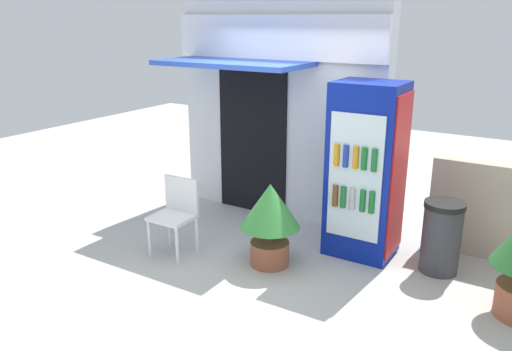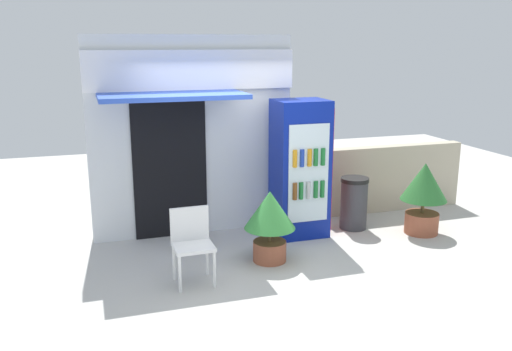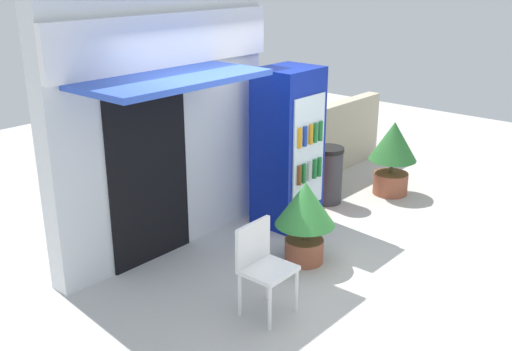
% 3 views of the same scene
% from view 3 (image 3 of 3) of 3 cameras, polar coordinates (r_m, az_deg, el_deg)
% --- Properties ---
extents(ground, '(16.00, 16.00, 0.00)m').
position_cam_3_polar(ground, '(6.50, 4.21, -9.16)').
color(ground, beige).
extents(storefront_building, '(2.92, 1.20, 2.85)m').
position_cam_3_polar(storefront_building, '(6.61, -8.83, 5.06)').
color(storefront_building, silver).
rests_on(storefront_building, ground).
extents(drink_cooler, '(0.76, 0.67, 1.97)m').
position_cam_3_polar(drink_cooler, '(7.37, 3.12, 2.69)').
color(drink_cooler, navy).
rests_on(drink_cooler, ground).
extents(plastic_chair, '(0.46, 0.42, 0.88)m').
position_cam_3_polar(plastic_chair, '(5.59, 0.55, -8.17)').
color(plastic_chair, white).
rests_on(plastic_chair, ground).
extents(potted_plant_near_shop, '(0.65, 0.65, 0.93)m').
position_cam_3_polar(potted_plant_near_shop, '(6.48, 4.70, -3.56)').
color(potted_plant_near_shop, '#995138').
rests_on(potted_plant_near_shop, ground).
extents(potted_plant_curbside, '(0.67, 0.67, 1.06)m').
position_cam_3_polar(potted_plant_curbside, '(8.60, 12.92, 2.30)').
color(potted_plant_curbside, '#995138').
rests_on(potted_plant_curbside, ground).
extents(trash_bin, '(0.42, 0.42, 0.78)m').
position_cam_3_polar(trash_bin, '(8.22, 6.84, 0.07)').
color(trash_bin, '#38383D').
rests_on(trash_bin, ground).
extents(stone_boundary_wall, '(2.57, 0.21, 1.09)m').
position_cam_3_polar(stone_boundary_wall, '(9.32, 7.00, 3.39)').
color(stone_boundary_wall, '#B7AD93').
rests_on(stone_boundary_wall, ground).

